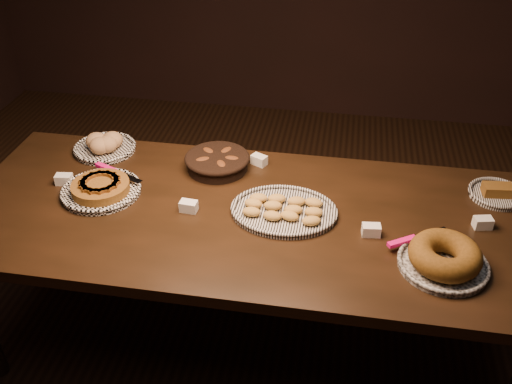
% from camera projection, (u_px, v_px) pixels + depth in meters
% --- Properties ---
extents(ground, '(5.00, 5.00, 0.00)m').
position_uv_depth(ground, '(249.00, 338.00, 2.75)').
color(ground, black).
rests_on(ground, ground).
extents(buffet_table, '(2.40, 1.00, 0.75)m').
position_uv_depth(buffet_table, '(248.00, 227.00, 2.37)').
color(buffet_table, black).
rests_on(buffet_table, ground).
extents(apple_tart_plate, '(0.34, 0.36, 0.06)m').
position_uv_depth(apple_tart_plate, '(101.00, 188.00, 2.43)').
color(apple_tart_plate, white).
rests_on(apple_tart_plate, buffet_table).
extents(madeleine_platter, '(0.43, 0.35, 0.05)m').
position_uv_depth(madeleine_platter, '(284.00, 210.00, 2.31)').
color(madeleine_platter, black).
rests_on(madeleine_platter, buffet_table).
extents(bundt_cake_plate, '(0.37, 0.38, 0.10)m').
position_uv_depth(bundt_cake_plate, '(444.00, 258.00, 2.03)').
color(bundt_cake_plate, black).
rests_on(bundt_cake_plate, buffet_table).
extents(croissant_basket, '(0.30, 0.30, 0.07)m').
position_uv_depth(croissant_basket, '(217.00, 161.00, 2.58)').
color(croissant_basket, black).
rests_on(croissant_basket, buffet_table).
extents(bread_roll_plate, '(0.30, 0.30, 0.09)m').
position_uv_depth(bread_roll_plate, '(104.00, 145.00, 2.71)').
color(bread_roll_plate, white).
rests_on(bread_roll_plate, buffet_table).
extents(loaf_plate, '(0.24, 0.24, 0.06)m').
position_uv_depth(loaf_plate, '(497.00, 193.00, 2.41)').
color(loaf_plate, black).
rests_on(loaf_plate, buffet_table).
extents(tent_cards, '(1.83, 0.51, 0.04)m').
position_uv_depth(tent_cards, '(267.00, 198.00, 2.37)').
color(tent_cards, white).
rests_on(tent_cards, buffet_table).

